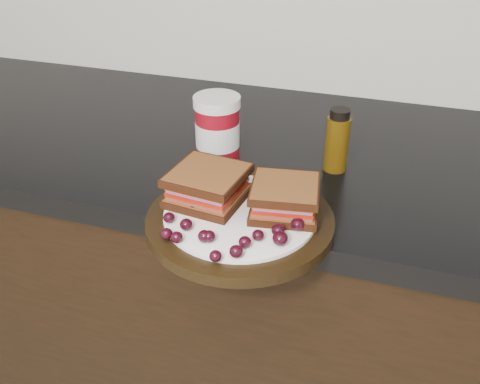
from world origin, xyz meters
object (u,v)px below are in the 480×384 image
object	(u,v)px
condiment_jar	(217,129)
oil_bottle	(337,140)
plate	(240,221)
sandwich_left	(208,186)

from	to	relation	value
condiment_jar	oil_bottle	xyz separation A→B (m)	(0.21, 0.03, -0.00)
plate	oil_bottle	xyz separation A→B (m)	(0.11, 0.22, 0.05)
plate	condiment_jar	xyz separation A→B (m)	(-0.10, 0.19, 0.05)
sandwich_left	condiment_jar	distance (m)	0.18
oil_bottle	sandwich_left	bearing A→B (deg)	-129.37
plate	oil_bottle	world-z (taller)	oil_bottle
oil_bottle	plate	bearing A→B (deg)	-115.64
condiment_jar	oil_bottle	distance (m)	0.21
oil_bottle	condiment_jar	bearing A→B (deg)	-172.17
plate	oil_bottle	size ratio (longest dim) A/B	2.47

